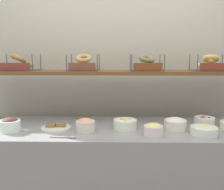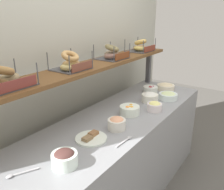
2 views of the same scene
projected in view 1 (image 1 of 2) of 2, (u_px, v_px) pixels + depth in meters
name	position (u px, v px, depth m)	size (l,w,h in m)	color
back_wall	(115.00, 77.00, 2.47)	(3.47, 0.06, 2.40)	#B9BAAB
deli_counter	(114.00, 177.00, 2.05)	(2.27, 0.70, 0.85)	gray
upper_shelf	(115.00, 72.00, 2.18)	(2.23, 0.32, 0.03)	brown
bowl_scallion_spread	(204.00, 130.00, 1.78)	(0.19, 0.19, 0.07)	white
bowl_egg_salad	(153.00, 129.00, 1.77)	(0.14, 0.14, 0.09)	white
bowl_beet_salad	(204.00, 121.00, 2.02)	(0.16, 0.16, 0.08)	white
bowl_fruit_salad	(125.00, 124.00, 1.92)	(0.18, 0.18, 0.09)	white
bowl_chocolate_spread	(10.00, 124.00, 1.87)	(0.16, 0.16, 0.11)	white
bowl_cream_cheese	(175.00, 124.00, 1.90)	(0.17, 0.17, 0.10)	white
bowl_lox_spread	(85.00, 125.00, 1.86)	(0.14, 0.14, 0.10)	silver
serving_plate_white	(56.00, 127.00, 1.94)	(0.23, 0.23, 0.04)	white
serving_spoon_near_plate	(67.00, 137.00, 1.72)	(0.18, 0.03, 0.01)	#B7B7BC
bagel_basket_everything	(19.00, 65.00, 2.19)	(0.33, 0.24, 0.15)	#4C4C51
bagel_basket_sesame	(84.00, 65.00, 2.19)	(0.28, 0.26, 0.15)	#4C4C51
bagel_basket_poppy	(146.00, 65.00, 2.16)	(0.28, 0.25, 0.14)	#4C4C51
bagel_basket_plain	(210.00, 65.00, 2.14)	(0.30, 0.25, 0.14)	#4C4C51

